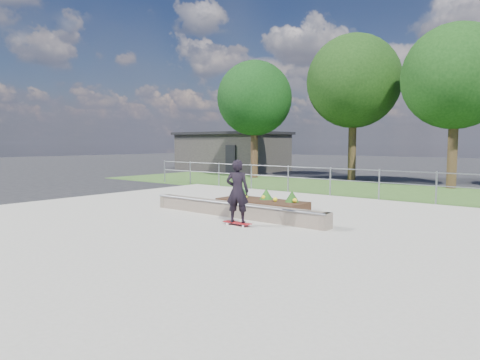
% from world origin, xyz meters
% --- Properties ---
extents(ground, '(120.00, 120.00, 0.00)m').
position_xyz_m(ground, '(0.00, 0.00, 0.00)').
color(ground, black).
rests_on(ground, ground).
extents(grass_verge, '(30.00, 8.00, 0.02)m').
position_xyz_m(grass_verge, '(0.00, 11.00, 0.01)').
color(grass_verge, '#325522').
rests_on(grass_verge, ground).
extents(concrete_slab, '(15.00, 15.00, 0.06)m').
position_xyz_m(concrete_slab, '(0.00, 0.00, 0.03)').
color(concrete_slab, '#9F9B8D').
rests_on(concrete_slab, ground).
extents(fence, '(20.06, 0.06, 1.20)m').
position_xyz_m(fence, '(0.00, 7.50, 0.77)').
color(fence, '#9C9EA4').
rests_on(fence, ground).
extents(building, '(8.40, 5.40, 3.00)m').
position_xyz_m(building, '(-14.00, 18.00, 1.51)').
color(building, '#2B2926').
rests_on(building, ground).
extents(tree_far_left, '(4.55, 4.55, 7.15)m').
position_xyz_m(tree_far_left, '(-8.00, 13.00, 4.85)').
color(tree_far_left, '#392316').
rests_on(tree_far_left, ground).
extents(tree_mid_left, '(5.25, 5.25, 8.25)m').
position_xyz_m(tree_mid_left, '(-2.50, 15.00, 5.61)').
color(tree_mid_left, '#362615').
rests_on(tree_mid_left, ground).
extents(tree_mid_right, '(4.90, 4.90, 7.70)m').
position_xyz_m(tree_mid_right, '(3.00, 14.00, 5.23)').
color(tree_mid_right, '#372616').
rests_on(tree_mid_right, ground).
extents(grind_ledge, '(6.00, 0.44, 0.43)m').
position_xyz_m(grind_ledge, '(0.18, 1.26, 0.26)').
color(grind_ledge, '#67584B').
rests_on(grind_ledge, concrete_slab).
extents(planter_bed, '(3.00, 1.20, 0.61)m').
position_xyz_m(planter_bed, '(-0.21, 3.18, 0.24)').
color(planter_bed, black).
rests_on(planter_bed, concrete_slab).
extents(skateboarder, '(0.80, 0.60, 1.69)m').
position_xyz_m(skateboarder, '(1.09, 0.30, 0.94)').
color(skateboarder, white).
rests_on(skateboarder, concrete_slab).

